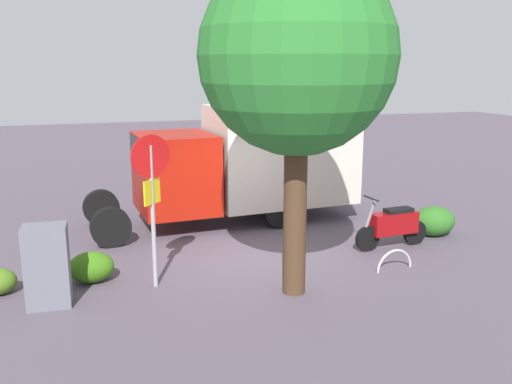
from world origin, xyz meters
The scene contains 9 objects.
ground_plane centered at (0.00, 0.00, 0.00)m, with size 60.00×60.00×0.00m, color #524754.
box_truck_near centered at (-0.66, -2.77, 1.62)m, with size 6.92×2.58×2.97m.
motorcycle centered at (-3.08, 0.38, 0.52)m, with size 1.81×0.55×1.20m.
stop_sign centered at (2.27, 1.01, 1.86)m, with size 0.71×0.33×2.80m.
street_tree centered at (-0.05, 2.03, 4.09)m, with size 3.29×3.29×5.77m.
utility_cabinet centered at (4.08, 1.28, 0.70)m, with size 0.71×0.53×1.40m, color slate.
bike_rack_hoop centered at (-2.37, 1.61, 0.00)m, with size 0.85×0.85×0.05m, color #B7B7BC.
shrub_near_sign centered at (3.38, 0.41, 0.29)m, with size 0.84×0.69×0.58m, color #387015.
shrub_by_tree centered at (-4.49, -0.11, 0.35)m, with size 1.03×0.84×0.70m, color #2C6720.
Camera 1 is at (3.47, 10.69, 3.97)m, focal length 39.04 mm.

